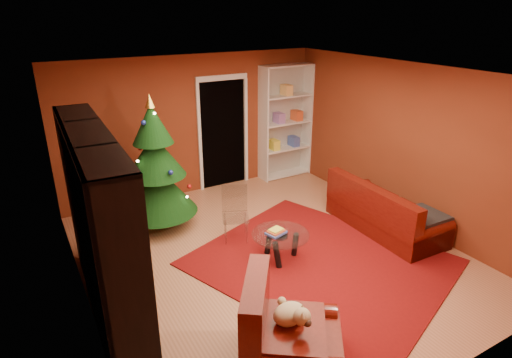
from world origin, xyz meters
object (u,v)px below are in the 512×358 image
coffee_table (280,246)px  white_bookshelf (286,123)px  gift_box_green (170,206)px  acrylic_chair (236,217)px  media_unit (101,228)px  sofa (386,206)px  christmas_tree (156,165)px  dog (289,314)px  armchair (294,334)px  rug (321,262)px  gift_box_red (133,205)px

coffee_table → white_bookshelf: bearing=55.6°
gift_box_green → coffee_table: bearing=-69.3°
white_bookshelf → acrylic_chair: 3.02m
media_unit → sofa: media_unit is taller
media_unit → christmas_tree: bearing=58.4°
dog → acrylic_chair: size_ratio=0.52×
coffee_table → acrylic_chair: (-0.29, 0.81, 0.17)m
media_unit → dog: bearing=-49.5°
media_unit → armchair: 2.36m
coffee_table → armchair: bearing=-119.2°
white_bookshelf → coffee_table: size_ratio=2.92×
christmas_tree → acrylic_chair: size_ratio=2.84×
armchair → dog: (-0.01, 0.07, 0.20)m
rug → acrylic_chair: 1.45m
gift_box_green → dog: dog is taller
gift_box_red → dog: size_ratio=0.57×
gift_box_green → sofa: (2.81, -2.35, 0.30)m
gift_box_green → coffee_table: size_ratio=0.28×
rug → white_bookshelf: 3.63m
christmas_tree → acrylic_chair: bearing=-49.6°
rug → gift_box_green: size_ratio=13.95×
christmas_tree → dog: bearing=-86.9°
dog → sofa: bearing=-26.3°
christmas_tree → gift_box_green: 1.08m
gift_box_red → coffee_table: coffee_table is taller
media_unit → coffee_table: (2.34, -0.07, -0.89)m
armchair → sofa: sofa is taller
gift_box_red → sofa: (3.37, -2.73, 0.30)m
christmas_tree → armchair: 3.62m
media_unit → christmas_tree: (1.18, 1.77, -0.04)m
acrylic_chair → sofa: bearing=1.8°
media_unit → acrylic_chair: (2.04, 0.75, -0.72)m
sofa → coffee_table: size_ratio=2.38×
armchair → white_bookshelf: bearing=3.2°
dog → acrylic_chair: acrylic_chair is taller
rug → dog: 2.00m
gift_box_red → armchair: armchair is taller
rug → armchair: 1.99m
rug → white_bookshelf: (1.44, 3.13, 1.15)m
gift_box_green → armchair: bearing=-91.5°
christmas_tree → gift_box_green: size_ratio=9.44×
sofa → rug: bearing=101.9°
christmas_tree → dog: size_ratio=5.48×
armchair → media_unit: bearing=73.3°
rug → coffee_table: bearing=140.5°
media_unit → sofa: size_ratio=1.48×
rug → dog: dog is taller
gift_box_green → gift_box_red: size_ratio=1.03×
rug → gift_box_red: gift_box_red is taller
armchair → christmas_tree: bearing=38.8°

